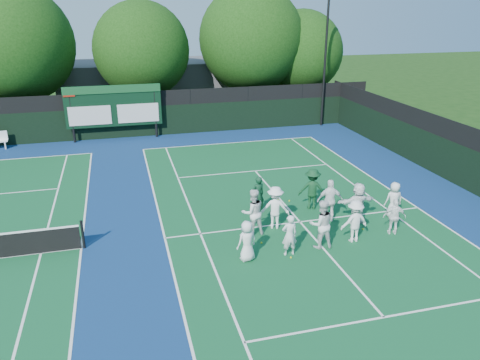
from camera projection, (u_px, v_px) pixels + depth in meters
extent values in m
plane|color=#17370F|center=(309.00, 233.00, 18.15)|extent=(120.00, 120.00, 0.00)
cube|color=navy|center=(151.00, 240.00, 17.61)|extent=(34.00, 32.00, 0.01)
cube|color=#105029|center=(300.00, 222.00, 19.05)|extent=(10.97, 23.77, 0.00)
cube|color=white|center=(231.00, 143.00, 29.79)|extent=(10.97, 0.08, 0.00)
cube|color=white|center=(165.00, 238.00, 17.73)|extent=(0.08, 23.77, 0.00)
cube|color=white|center=(418.00, 208.00, 20.36)|extent=(0.08, 23.77, 0.00)
cube|color=white|center=(200.00, 234.00, 18.06)|extent=(0.08, 23.77, 0.00)
cube|color=white|center=(390.00, 211.00, 20.03)|extent=(0.08, 23.77, 0.00)
cube|color=white|center=(384.00, 317.00, 13.26)|extent=(8.23, 0.08, 0.00)
cube|color=white|center=(255.00, 171.00, 24.83)|extent=(8.23, 0.08, 0.00)
cube|color=white|center=(300.00, 222.00, 19.05)|extent=(0.08, 12.80, 0.00)
cube|color=white|center=(81.00, 248.00, 17.00)|extent=(0.08, 23.77, 0.00)
cube|color=white|center=(41.00, 253.00, 16.68)|extent=(0.08, 23.77, 0.00)
cube|color=black|center=(131.00, 122.00, 30.81)|extent=(34.00, 0.08, 2.00)
cube|color=black|center=(129.00, 100.00, 30.28)|extent=(34.00, 0.05, 1.00)
cylinder|color=black|center=(72.00, 116.00, 29.32)|extent=(0.16, 0.16, 3.50)
cylinder|color=black|center=(155.00, 111.00, 30.57)|extent=(0.16, 0.16, 3.50)
cube|color=black|center=(114.00, 106.00, 29.79)|extent=(6.00, 0.15, 2.60)
cube|color=#154923|center=(112.00, 89.00, 29.31)|extent=(6.00, 0.05, 0.50)
cube|color=silver|center=(90.00, 116.00, 29.51)|extent=(2.60, 0.04, 1.20)
cube|color=silver|center=(138.00, 113.00, 30.23)|extent=(2.60, 0.04, 1.20)
cube|color=#A71C0D|center=(69.00, 93.00, 28.72)|extent=(0.70, 0.04, 0.50)
cube|color=#505055|center=(175.00, 85.00, 38.65)|extent=(18.00, 6.00, 4.00)
cylinder|color=black|center=(325.00, 55.00, 32.36)|extent=(0.16, 0.16, 10.00)
cylinder|color=black|center=(83.00, 235.00, 16.84)|extent=(0.10, 0.10, 1.10)
cube|color=white|center=(5.00, 145.00, 28.63)|extent=(0.12, 0.39, 0.44)
cylinder|color=black|center=(25.00, 110.00, 32.15)|extent=(0.44, 0.44, 2.97)
sphere|color=#11350C|center=(14.00, 44.00, 30.60)|extent=(7.67, 7.67, 7.67)
sphere|color=#11350C|center=(27.00, 55.00, 31.29)|extent=(5.37, 5.37, 5.37)
cylinder|color=black|center=(146.00, 105.00, 34.13)|extent=(0.44, 0.44, 2.79)
sphere|color=#11350C|center=(142.00, 50.00, 32.75)|extent=(6.71, 6.71, 6.71)
sphere|color=#11350C|center=(151.00, 59.00, 33.40)|extent=(4.69, 4.69, 4.69)
cylinder|color=black|center=(251.00, 98.00, 36.02)|extent=(0.44, 0.44, 2.97)
sphere|color=#11350C|center=(251.00, 39.00, 34.47)|extent=(7.73, 7.73, 7.73)
sphere|color=#11350C|center=(258.00, 49.00, 35.16)|extent=(5.41, 5.41, 5.41)
cylinder|color=black|center=(299.00, 99.00, 37.06)|extent=(0.44, 0.44, 2.52)
sphere|color=#11350C|center=(301.00, 52.00, 35.78)|extent=(6.28, 6.28, 6.28)
sphere|color=#11350C|center=(307.00, 60.00, 36.42)|extent=(4.39, 4.39, 4.39)
sphere|color=#CAD118|center=(291.00, 257.00, 16.34)|extent=(0.07, 0.07, 0.07)
sphere|color=#CAD118|center=(278.00, 200.00, 21.12)|extent=(0.07, 0.07, 0.07)
sphere|color=#CAD118|center=(363.00, 229.00, 18.40)|extent=(0.07, 0.07, 0.07)
sphere|color=#CAD118|center=(261.00, 243.00, 17.34)|extent=(0.07, 0.07, 0.07)
sphere|color=#CAD118|center=(289.00, 201.00, 21.02)|extent=(0.07, 0.07, 0.07)
imported|color=white|center=(247.00, 241.00, 15.98)|extent=(0.83, 0.66, 1.48)
imported|color=silver|center=(289.00, 235.00, 16.32)|extent=(0.57, 0.38, 1.54)
imported|color=silver|center=(321.00, 224.00, 16.80)|extent=(0.94, 0.75, 1.84)
imported|color=white|center=(355.00, 221.00, 17.26)|extent=(1.09, 0.66, 1.64)
imported|color=white|center=(394.00, 217.00, 17.84)|extent=(0.92, 0.63, 1.46)
imported|color=silver|center=(253.00, 212.00, 17.73)|extent=(0.97, 0.79, 1.86)
imported|color=white|center=(275.00, 208.00, 18.28)|extent=(1.28, 0.99, 1.74)
imported|color=white|center=(330.00, 201.00, 18.88)|extent=(1.12, 0.65, 1.79)
imported|color=white|center=(358.00, 203.00, 18.68)|extent=(1.63, 0.56, 1.74)
imported|color=silver|center=(394.00, 200.00, 19.30)|extent=(0.78, 0.54, 1.52)
imported|color=#0E3620|center=(258.00, 195.00, 19.64)|extent=(0.67, 0.53, 1.63)
imported|color=#103A1D|center=(312.00, 189.00, 20.02)|extent=(1.33, 1.02, 1.81)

